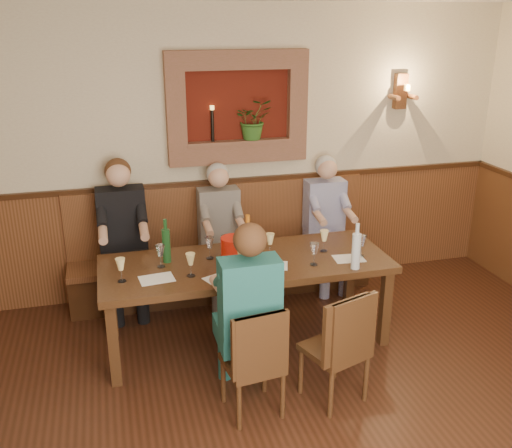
{
  "coord_description": "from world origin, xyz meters",
  "views": [
    {
      "loc": [
        -1.04,
        -2.38,
        2.66
      ],
      "look_at": [
        0.1,
        1.9,
        1.05
      ],
      "focal_mm": 40.0,
      "sensor_mm": 36.0,
      "label": 1
    }
  ],
  "objects_px": {
    "dining_table": "(246,269)",
    "water_bottle": "(356,250)",
    "person_bench_left": "(125,251)",
    "person_bench_mid": "(221,246)",
    "person_bench_right": "(326,235)",
    "wine_bottle_green_a": "(248,244)",
    "bench": "(224,263)",
    "chair_near_right": "(335,368)",
    "wine_bottle_green_b": "(166,245)",
    "spittoon_bucket": "(234,252)",
    "person_chair_front": "(247,328)",
    "chair_near_left": "(253,381)"
  },
  "relations": [
    {
      "from": "water_bottle",
      "to": "chair_near_right",
      "type": "bearing_deg",
      "value": -123.42
    },
    {
      "from": "chair_near_right",
      "to": "person_chair_front",
      "type": "bearing_deg",
      "value": 144.88
    },
    {
      "from": "person_chair_front",
      "to": "person_bench_right",
      "type": "bearing_deg",
      "value": 52.43
    },
    {
      "from": "chair_near_left",
      "to": "wine_bottle_green_b",
      "type": "distance_m",
      "value": 1.36
    },
    {
      "from": "chair_near_right",
      "to": "person_bench_mid",
      "type": "height_order",
      "value": "person_bench_mid"
    },
    {
      "from": "person_bench_left",
      "to": "wine_bottle_green_b",
      "type": "relative_size",
      "value": 3.91
    },
    {
      "from": "wine_bottle_green_b",
      "to": "water_bottle",
      "type": "relative_size",
      "value": 0.97
    },
    {
      "from": "bench",
      "to": "wine_bottle_green_a",
      "type": "height_order",
      "value": "wine_bottle_green_a"
    },
    {
      "from": "chair_near_right",
      "to": "water_bottle",
      "type": "relative_size",
      "value": 2.31
    },
    {
      "from": "chair_near_right",
      "to": "wine_bottle_green_b",
      "type": "relative_size",
      "value": 2.38
    },
    {
      "from": "water_bottle",
      "to": "chair_near_left",
      "type": "bearing_deg",
      "value": -150.06
    },
    {
      "from": "dining_table",
      "to": "person_chair_front",
      "type": "height_order",
      "value": "person_chair_front"
    },
    {
      "from": "person_bench_mid",
      "to": "water_bottle",
      "type": "bearing_deg",
      "value": -54.63
    },
    {
      "from": "wine_bottle_green_b",
      "to": "water_bottle",
      "type": "bearing_deg",
      "value": -19.75
    },
    {
      "from": "bench",
      "to": "spittoon_bucket",
      "type": "distance_m",
      "value": 1.16
    },
    {
      "from": "person_bench_left",
      "to": "water_bottle",
      "type": "distance_m",
      "value": 2.17
    },
    {
      "from": "chair_near_left",
      "to": "person_bench_right",
      "type": "height_order",
      "value": "person_bench_right"
    },
    {
      "from": "bench",
      "to": "water_bottle",
      "type": "relative_size",
      "value": 7.79
    },
    {
      "from": "person_bench_mid",
      "to": "person_chair_front",
      "type": "relative_size",
      "value": 0.97
    },
    {
      "from": "chair_near_right",
      "to": "wine_bottle_green_b",
      "type": "bearing_deg",
      "value": 114.85
    },
    {
      "from": "person_bench_mid",
      "to": "water_bottle",
      "type": "height_order",
      "value": "person_bench_mid"
    },
    {
      "from": "chair_near_left",
      "to": "spittoon_bucket",
      "type": "bearing_deg",
      "value": 78.05
    },
    {
      "from": "person_bench_mid",
      "to": "person_chair_front",
      "type": "xyz_separation_m",
      "value": [
        -0.15,
        -1.62,
        0.02
      ]
    },
    {
      "from": "person_chair_front",
      "to": "chair_near_left",
      "type": "bearing_deg",
      "value": -89.23
    },
    {
      "from": "person_chair_front",
      "to": "spittoon_bucket",
      "type": "height_order",
      "value": "person_chair_front"
    },
    {
      "from": "person_bench_left",
      "to": "spittoon_bucket",
      "type": "distance_m",
      "value": 1.27
    },
    {
      "from": "person_bench_mid",
      "to": "wine_bottle_green_b",
      "type": "height_order",
      "value": "person_bench_mid"
    },
    {
      "from": "person_bench_left",
      "to": "person_bench_right",
      "type": "bearing_deg",
      "value": 0.09
    },
    {
      "from": "person_bench_mid",
      "to": "chair_near_right",
      "type": "bearing_deg",
      "value": -75.28
    },
    {
      "from": "dining_table",
      "to": "wine_bottle_green_a",
      "type": "xyz_separation_m",
      "value": [
        -0.0,
        -0.07,
        0.25
      ]
    },
    {
      "from": "chair_near_left",
      "to": "spittoon_bucket",
      "type": "height_order",
      "value": "spittoon_bucket"
    },
    {
      "from": "chair_near_left",
      "to": "wine_bottle_green_b",
      "type": "relative_size",
      "value": 2.29
    },
    {
      "from": "person_bench_left",
      "to": "person_bench_mid",
      "type": "relative_size",
      "value": 1.07
    },
    {
      "from": "chair_near_left",
      "to": "person_chair_front",
      "type": "distance_m",
      "value": 0.37
    },
    {
      "from": "chair_near_right",
      "to": "spittoon_bucket",
      "type": "distance_m",
      "value": 1.21
    },
    {
      "from": "chair_near_right",
      "to": "person_bench_right",
      "type": "bearing_deg",
      "value": 51.73
    },
    {
      "from": "dining_table",
      "to": "wine_bottle_green_b",
      "type": "relative_size",
      "value": 6.41
    },
    {
      "from": "chair_near_left",
      "to": "person_bench_left",
      "type": "bearing_deg",
      "value": 106.13
    },
    {
      "from": "wine_bottle_green_b",
      "to": "water_bottle",
      "type": "xyz_separation_m",
      "value": [
        1.45,
        -0.52,
        0.01
      ]
    },
    {
      "from": "person_bench_mid",
      "to": "person_bench_right",
      "type": "xyz_separation_m",
      "value": [
        1.1,
        -0.0,
        0.0
      ]
    },
    {
      "from": "person_bench_right",
      "to": "dining_table",
      "type": "bearing_deg",
      "value": -141.52
    },
    {
      "from": "person_bench_right",
      "to": "wine_bottle_green_a",
      "type": "relative_size",
      "value": 3.2
    },
    {
      "from": "wine_bottle_green_a",
      "to": "chair_near_left",
      "type": "bearing_deg",
      "value": -101.88
    },
    {
      "from": "person_bench_left",
      "to": "water_bottle",
      "type": "relative_size",
      "value": 3.81
    },
    {
      "from": "wine_bottle_green_a",
      "to": "spittoon_bucket",
      "type": "bearing_deg",
      "value": 178.7
    },
    {
      "from": "dining_table",
      "to": "water_bottle",
      "type": "height_order",
      "value": "water_bottle"
    },
    {
      "from": "wine_bottle_green_a",
      "to": "wine_bottle_green_b",
      "type": "relative_size",
      "value": 1.15
    },
    {
      "from": "dining_table",
      "to": "chair_near_right",
      "type": "relative_size",
      "value": 2.7
    },
    {
      "from": "person_bench_left",
      "to": "person_bench_mid",
      "type": "bearing_deg",
      "value": 0.21
    },
    {
      "from": "bench",
      "to": "chair_near_right",
      "type": "height_order",
      "value": "bench"
    }
  ]
}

